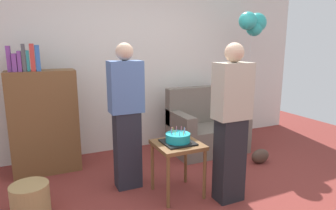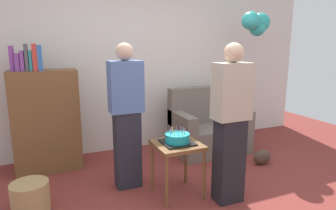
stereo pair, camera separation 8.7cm
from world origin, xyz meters
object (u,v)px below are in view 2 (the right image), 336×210
object	(u,v)px
bookshelf	(46,118)
person_blowing_candles	(127,116)
person_holding_cake	(231,124)
balloon_bunch	(257,23)
couch	(208,129)
handbag	(262,157)
birthday_cake	(177,139)
wicker_basket	(30,197)
side_table	(177,151)

from	to	relation	value
bookshelf	person_blowing_candles	xyz separation A→B (m)	(0.82, -0.84, 0.14)
person_holding_cake	balloon_bunch	bearing A→B (deg)	-138.91
balloon_bunch	bookshelf	bearing A→B (deg)	175.07
couch	handbag	bearing A→B (deg)	-61.85
birthday_cake	balloon_bunch	xyz separation A→B (m)	(1.76, 0.98, 1.28)
wicker_basket	person_blowing_candles	bearing A→B (deg)	8.03
birthday_cake	person_blowing_candles	world-z (taller)	person_blowing_candles
couch	birthday_cake	bearing A→B (deg)	-133.99
couch	side_table	world-z (taller)	couch
bookshelf	person_blowing_candles	size ratio (longest dim) A/B	0.99
wicker_basket	handbag	bearing A→B (deg)	0.47
handbag	person_holding_cake	bearing A→B (deg)	-148.30
couch	person_blowing_candles	distance (m)	1.65
bookshelf	wicker_basket	world-z (taller)	bookshelf
birthday_cake	bookshelf	bearing A→B (deg)	135.45
handbag	bookshelf	bearing A→B (deg)	160.23
couch	side_table	distance (m)	1.46
couch	balloon_bunch	xyz separation A→B (m)	(0.75, -0.06, 1.57)
birthday_cake	person_holding_cake	bearing A→B (deg)	-36.54
couch	birthday_cake	world-z (taller)	couch
birthday_cake	wicker_basket	bearing A→B (deg)	170.05
birthday_cake	handbag	size ratio (longest dim) A/B	1.14
birthday_cake	wicker_basket	distance (m)	1.56
couch	birthday_cake	xyz separation A→B (m)	(-1.01, -1.04, 0.29)
person_blowing_candles	handbag	xyz separation A→B (m)	(1.85, -0.12, -0.73)
wicker_basket	handbag	size ratio (longest dim) A/B	1.29
wicker_basket	couch	bearing A→B (deg)	17.65
birthday_cake	person_blowing_candles	bearing A→B (deg)	137.37
person_holding_cake	handbag	distance (m)	1.36
couch	side_table	bearing A→B (deg)	-133.99
birthday_cake	balloon_bunch	world-z (taller)	balloon_bunch
birthday_cake	person_blowing_candles	size ratio (longest dim) A/B	0.20
bookshelf	side_table	bearing A→B (deg)	-44.55
couch	balloon_bunch	distance (m)	1.74
bookshelf	couch	bearing A→B (deg)	-5.03
person_blowing_candles	person_holding_cake	world-z (taller)	same
birthday_cake	balloon_bunch	distance (m)	2.38
birthday_cake	person_holding_cake	xyz separation A→B (m)	(0.44, -0.32, 0.20)
birthday_cake	person_holding_cake	world-z (taller)	person_holding_cake
person_holding_cake	balloon_bunch	distance (m)	2.15
person_holding_cake	handbag	bearing A→B (deg)	-151.83
couch	bookshelf	xyz separation A→B (m)	(-2.27, 0.20, 0.35)
couch	handbag	xyz separation A→B (m)	(0.41, -0.76, -0.24)
person_holding_cake	side_table	bearing A→B (deg)	-40.07
bookshelf	handbag	xyz separation A→B (m)	(2.67, -0.96, -0.59)
bookshelf	person_holding_cake	bearing A→B (deg)	-42.67
couch	wicker_basket	world-z (taller)	couch
person_blowing_candles	wicker_basket	xyz separation A→B (m)	(-1.03, -0.14, -0.68)
side_table	person_holding_cake	bearing A→B (deg)	-36.54
couch	side_table	size ratio (longest dim) A/B	1.88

